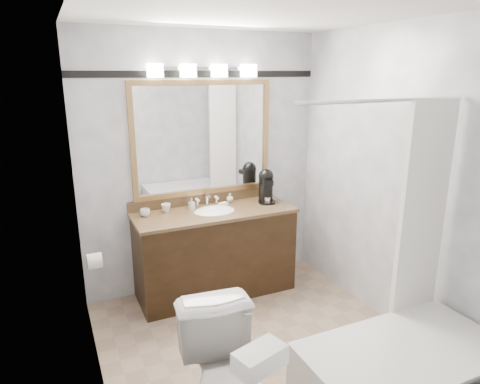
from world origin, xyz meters
name	(u,v)px	position (x,y,z in m)	size (l,w,h in m)	color
room	(265,198)	(0.00, 0.00, 1.25)	(2.42, 2.62, 2.52)	gray
vanity	(215,250)	(0.00, 1.02, 0.44)	(1.53, 0.58, 0.97)	black
mirror	(203,139)	(0.00, 1.28, 1.50)	(1.40, 0.04, 1.10)	#A17B48
vanity_light_bar	(204,70)	(0.00, 1.23, 2.13)	(1.02, 0.14, 0.12)	silver
accent_stripe	(201,74)	(0.00, 1.29, 2.10)	(2.40, 0.01, 0.06)	black
bathtub	(404,368)	(0.55, -0.90, 0.28)	(1.30, 0.75, 1.96)	white
tp_roll	(95,261)	(-1.14, 0.66, 0.70)	(0.12, 0.12, 0.11)	white
tissue_box	(260,359)	(-0.61, -1.12, 0.87)	(0.24, 0.13, 0.10)	white
coffee_maker	(266,185)	(0.59, 1.08, 1.02)	(0.18, 0.22, 0.34)	black
cup_left	(145,212)	(-0.63, 1.13, 0.88)	(0.09, 0.09, 0.07)	white
cup_right	(166,208)	(-0.43, 1.17, 0.89)	(0.09, 0.09, 0.08)	white
soap_bottle_a	(192,204)	(-0.18, 1.15, 0.90)	(0.05, 0.05, 0.11)	white
soap_bottle_b	(230,198)	(0.25, 1.22, 0.89)	(0.07, 0.07, 0.09)	white
soap_bar	(223,204)	(0.14, 1.13, 0.86)	(0.09, 0.06, 0.03)	beige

